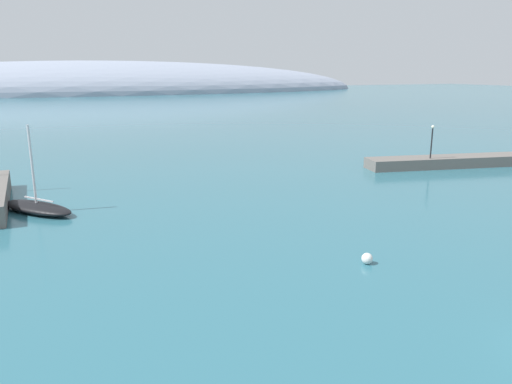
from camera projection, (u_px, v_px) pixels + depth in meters
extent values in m
cube|color=#66605B|center=(458.00, 161.00, 58.16)|extent=(22.68, 8.20, 1.23)
ellipsoid|color=#8E99AD|center=(107.00, 92.00, 251.18)|extent=(290.85, 84.94, 31.36)
ellipsoid|color=black|center=(37.00, 208.00, 39.29)|extent=(6.36, 7.44, 0.80)
cylinder|color=silver|center=(32.00, 165.00, 38.44)|extent=(0.19, 0.19, 6.23)
cube|color=silver|center=(39.00, 199.00, 38.95)|extent=(2.09, 2.77, 0.10)
sphere|color=silver|center=(367.00, 259.00, 28.88)|extent=(0.67, 0.67, 0.67)
cylinder|color=black|center=(431.00, 143.00, 56.06)|extent=(0.16, 0.16, 3.44)
sphere|color=#EAEACC|center=(433.00, 127.00, 55.60)|extent=(0.36, 0.36, 0.36)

